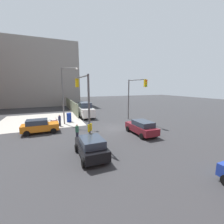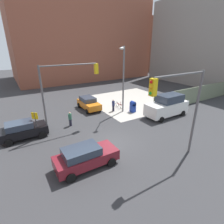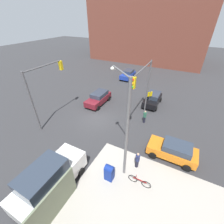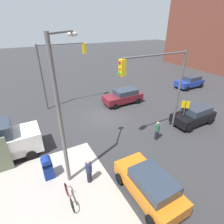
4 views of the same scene
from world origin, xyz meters
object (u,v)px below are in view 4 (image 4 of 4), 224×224
(traffic_signal_nw_corner, at_px, (160,79))
(coupe_orange, at_px, (149,185))
(traffic_signal_se_corner, at_px, (59,63))
(street_lamp_corner, at_px, (62,105))
(coupe_maroon, at_px, (123,96))
(bicycle_leaning_on_fence, at_px, (69,197))
(hatchback_black, at_px, (194,115))
(pedestrian_waiting, at_px, (89,171))
(pedestrian_crossing, at_px, (157,130))
(hatchback_blue, at_px, (190,82))
(mailbox_blue, at_px, (47,167))

(traffic_signal_nw_corner, height_order, coupe_orange, traffic_signal_nw_corner)
(traffic_signal_se_corner, bearing_deg, street_lamp_corner, 76.98)
(traffic_signal_se_corner, distance_m, street_lamp_corner, 10.29)
(coupe_maroon, distance_m, bicycle_leaning_on_fence, 12.74)
(hatchback_black, xyz_separation_m, pedestrian_waiting, (10.74, 1.57, -0.03))
(coupe_maroon, height_order, pedestrian_crossing, coupe_maroon)
(hatchback_black, distance_m, pedestrian_crossing, 4.55)
(pedestrian_crossing, bearing_deg, hatchback_black, 50.35)
(coupe_orange, height_order, hatchback_black, same)
(hatchback_blue, relative_size, coupe_orange, 0.99)
(traffic_signal_nw_corner, distance_m, hatchback_black, 5.72)
(traffic_signal_se_corner, relative_size, street_lamp_corner, 0.81)
(mailbox_blue, height_order, pedestrian_crossing, pedestrian_crossing)
(hatchback_blue, xyz_separation_m, pedestrian_crossing, (12.31, 7.13, -0.03))
(mailbox_blue, relative_size, pedestrian_waiting, 0.90)
(pedestrian_waiting, bearing_deg, coupe_orange, 70.95)
(hatchback_black, height_order, pedestrian_crossing, hatchback_black)
(pedestrian_waiting, bearing_deg, pedestrian_crossing, 128.12)
(hatchback_blue, distance_m, pedestrian_crossing, 14.22)
(traffic_signal_se_corner, height_order, coupe_orange, traffic_signal_se_corner)
(hatchback_blue, bearing_deg, coupe_orange, 33.88)
(pedestrian_waiting, bearing_deg, mailbox_blue, -100.60)
(hatchback_blue, distance_m, coupe_orange, 19.43)
(coupe_orange, xyz_separation_m, pedestrian_waiting, (2.37, -2.40, -0.03))
(traffic_signal_se_corner, xyz_separation_m, hatchback_blue, (-16.95, 2.57, -3.76))
(street_lamp_corner, xyz_separation_m, hatchback_black, (-11.50, -0.59, -3.86))
(traffic_signal_nw_corner, distance_m, pedestrian_waiting, 7.80)
(hatchback_black, bearing_deg, street_lamp_corner, 2.95)
(bicycle_leaning_on_fence, bearing_deg, street_lamp_corner, -111.00)
(coupe_orange, bearing_deg, traffic_signal_se_corner, -86.53)
(hatchback_black, bearing_deg, coupe_maroon, -64.80)
(traffic_signal_se_corner, xyz_separation_m, bicycle_leaning_on_fence, (2.96, 11.70, -4.25))
(traffic_signal_se_corner, distance_m, coupe_orange, 13.94)
(mailbox_blue, distance_m, hatchback_blue, 21.65)
(traffic_signal_nw_corner, relative_size, street_lamp_corner, 0.81)
(pedestrian_crossing, height_order, bicycle_leaning_on_fence, pedestrian_crossing)
(mailbox_blue, xyz_separation_m, hatchback_blue, (-20.51, -6.93, 0.08))
(coupe_orange, distance_m, bicycle_leaning_on_fence, 4.17)
(traffic_signal_nw_corner, relative_size, coupe_orange, 1.60)
(street_lamp_corner, distance_m, pedestrian_crossing, 7.98)
(mailbox_blue, relative_size, hatchback_blue, 0.36)
(street_lamp_corner, xyz_separation_m, mailbox_blue, (1.24, -0.52, -3.94))
(traffic_signal_nw_corner, distance_m, coupe_orange, 7.13)
(traffic_signal_nw_corner, bearing_deg, hatchback_black, 174.25)
(street_lamp_corner, height_order, pedestrian_crossing, street_lamp_corner)
(mailbox_blue, height_order, coupe_orange, coupe_orange)
(mailbox_blue, bearing_deg, traffic_signal_se_corner, -110.54)
(traffic_signal_se_corner, bearing_deg, hatchback_blue, 171.39)
(traffic_signal_nw_corner, xyz_separation_m, coupe_maroon, (-1.06, -6.36, -3.80))
(coupe_maroon, height_order, bicycle_leaning_on_fence, coupe_maroon)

